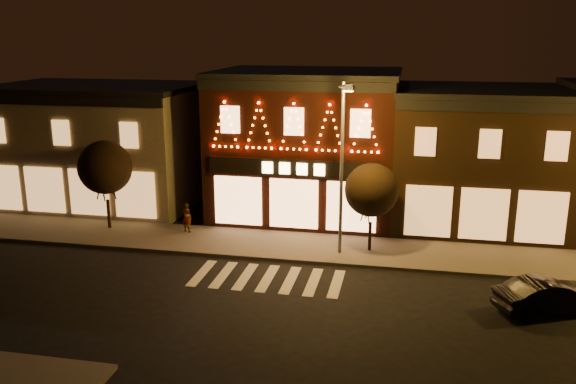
% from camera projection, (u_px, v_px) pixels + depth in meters
% --- Properties ---
extents(ground, '(120.00, 120.00, 0.00)m').
position_uv_depth(ground, '(243.00, 320.00, 22.32)').
color(ground, black).
rests_on(ground, ground).
extents(sidewalk_far, '(44.00, 4.00, 0.15)m').
position_uv_depth(sidewalk_far, '(326.00, 248.00, 29.49)').
color(sidewalk_far, '#47423D').
rests_on(sidewalk_far, ground).
extents(building_left, '(12.20, 8.28, 7.30)m').
position_uv_depth(building_left, '(100.00, 144.00, 37.12)').
color(building_left, '#706550').
rests_on(building_left, ground).
extents(building_pulp, '(10.20, 8.34, 8.30)m').
position_uv_depth(building_pulp, '(307.00, 143.00, 34.48)').
color(building_pulp, black).
rests_on(building_pulp, ground).
extents(building_right_a, '(9.20, 8.28, 7.50)m').
position_uv_depth(building_right_a, '(479.00, 157.00, 32.78)').
color(building_right_a, black).
rests_on(building_right_a, ground).
extents(streetlamp_mid, '(0.73, 1.85, 8.07)m').
position_uv_depth(streetlamp_mid, '(343.00, 156.00, 27.30)').
color(streetlamp_mid, '#59595E').
rests_on(streetlamp_mid, sidewalk_far).
extents(tree_left, '(2.83, 2.83, 4.73)m').
position_uv_depth(tree_left, '(105.00, 167.00, 31.58)').
color(tree_left, black).
rests_on(tree_left, sidewalk_far).
extents(tree_right, '(2.55, 2.55, 4.26)m').
position_uv_depth(tree_right, '(372.00, 190.00, 28.34)').
color(tree_right, black).
rests_on(tree_right, sidewalk_far).
extents(dark_sedan, '(4.30, 2.96, 1.34)m').
position_uv_depth(dark_sedan, '(549.00, 296.00, 22.79)').
color(dark_sedan, black).
rests_on(dark_sedan, ground).
extents(pedestrian, '(0.66, 0.54, 1.57)m').
position_uv_depth(pedestrian, '(187.00, 218.00, 31.53)').
color(pedestrian, gray).
rests_on(pedestrian, sidewalk_far).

